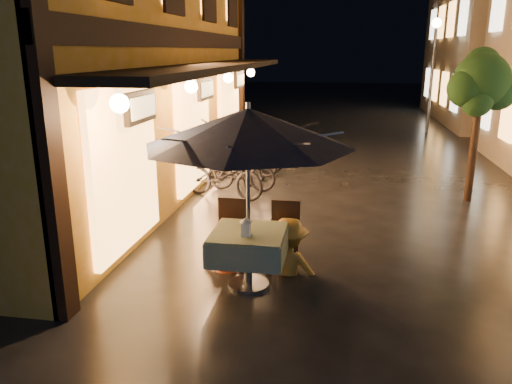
% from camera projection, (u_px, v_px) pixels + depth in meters
% --- Properties ---
extents(ground, '(90.00, 90.00, 0.00)m').
position_uv_depth(ground, '(358.00, 287.00, 6.72)').
color(ground, black).
rests_on(ground, ground).
extents(west_building, '(5.90, 11.40, 7.40)m').
position_uv_depth(west_building, '(84.00, 19.00, 10.43)').
color(west_building, '#BC8E19').
rests_on(west_building, ground).
extents(street_tree, '(1.43, 1.20, 3.15)m').
position_uv_depth(street_tree, '(482.00, 84.00, 9.95)').
color(street_tree, black).
rests_on(street_tree, ground).
extents(streetlamp_far, '(0.36, 0.36, 4.23)m').
position_uv_depth(streetlamp_far, '(434.00, 55.00, 18.72)').
color(streetlamp_far, '#59595E').
rests_on(streetlamp_far, ground).
extents(cafe_table, '(0.99, 0.99, 0.78)m').
position_uv_depth(cafe_table, '(248.00, 245.00, 6.61)').
color(cafe_table, '#59595E').
rests_on(cafe_table, ground).
extents(patio_umbrella, '(2.69, 2.69, 2.46)m').
position_uv_depth(patio_umbrella, '(248.00, 128.00, 6.18)').
color(patio_umbrella, '#59595E').
rests_on(patio_umbrella, ground).
extents(cafe_chair_left, '(0.42, 0.42, 0.97)m').
position_uv_depth(cafe_chair_left, '(231.00, 228.00, 7.38)').
color(cafe_chair_left, black).
rests_on(cafe_chair_left, ground).
extents(cafe_chair_right, '(0.42, 0.42, 0.97)m').
position_uv_depth(cafe_chair_right, '(285.00, 231.00, 7.25)').
color(cafe_chair_right, black).
rests_on(cafe_chair_right, ground).
extents(table_lantern, '(0.16, 0.16, 0.25)m').
position_uv_depth(table_lantern, '(246.00, 226.00, 6.36)').
color(table_lantern, white).
rests_on(table_lantern, cafe_table).
extents(person_orange, '(0.77, 0.63, 1.46)m').
position_uv_depth(person_orange, '(225.00, 219.00, 7.16)').
color(person_orange, '#C94C21').
rests_on(person_orange, ground).
extents(person_yellow, '(1.02, 0.60, 1.56)m').
position_uv_depth(person_yellow, '(289.00, 220.00, 7.00)').
color(person_yellow, orange).
rests_on(person_yellow, ground).
extents(bicycle_0, '(2.00, 1.14, 0.99)m').
position_uv_depth(bicycle_0, '(223.00, 175.00, 10.69)').
color(bicycle_0, black).
rests_on(bicycle_0, ground).
extents(bicycle_1, '(1.60, 0.53, 0.95)m').
position_uv_depth(bicycle_1, '(241.00, 170.00, 11.22)').
color(bicycle_1, black).
rests_on(bicycle_1, ground).
extents(bicycle_2, '(1.90, 1.04, 0.94)m').
position_uv_depth(bicycle_2, '(244.00, 157.00, 12.68)').
color(bicycle_2, black).
rests_on(bicycle_2, ground).
extents(bicycle_3, '(1.85, 1.03, 1.07)m').
position_uv_depth(bicycle_3, '(250.00, 155.00, 12.57)').
color(bicycle_3, black).
rests_on(bicycle_3, ground).
extents(bicycle_4, '(1.61, 0.67, 0.83)m').
position_uv_depth(bicycle_4, '(260.00, 145.00, 14.55)').
color(bicycle_4, black).
rests_on(bicycle_4, ground).
extents(bicycle_5, '(1.91, 0.79, 1.12)m').
position_uv_depth(bicycle_5, '(267.00, 136.00, 15.17)').
color(bicycle_5, black).
rests_on(bicycle_5, ground).
extents(bicycle_6, '(1.94, 1.33, 0.97)m').
position_uv_depth(bicycle_6, '(268.00, 135.00, 15.76)').
color(bicycle_6, black).
rests_on(bicycle_6, ground).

